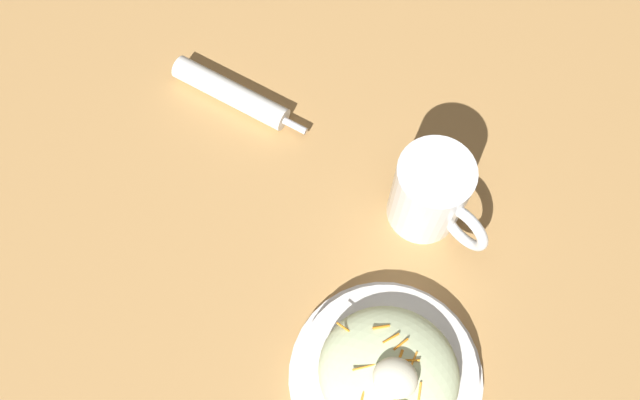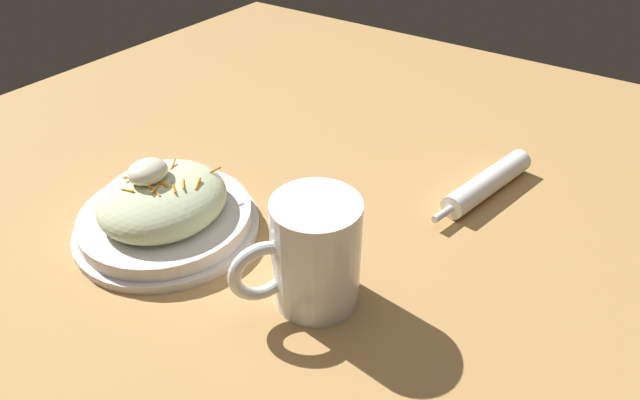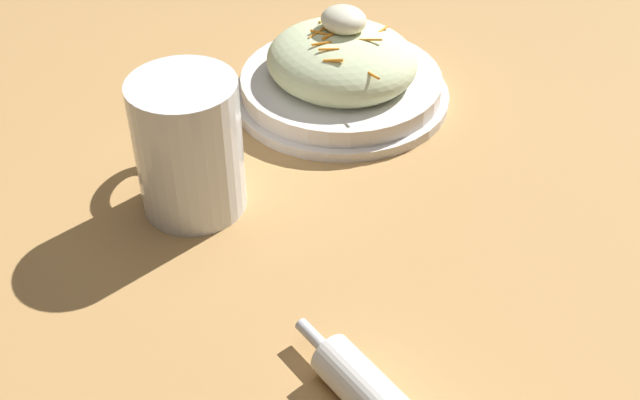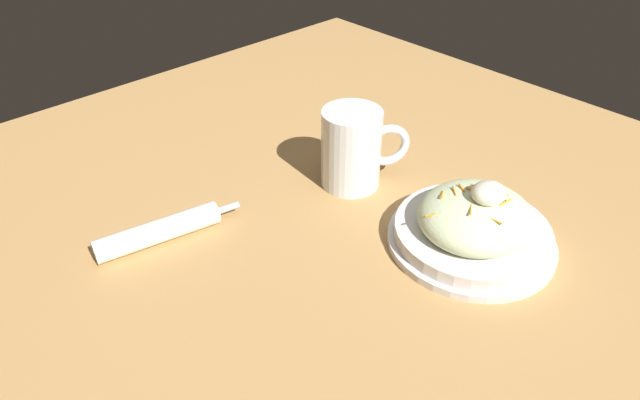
% 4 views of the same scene
% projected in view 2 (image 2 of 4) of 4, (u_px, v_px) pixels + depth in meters
% --- Properties ---
extents(ground_plane, '(1.43, 1.43, 0.00)m').
position_uv_depth(ground_plane, '(316.00, 206.00, 0.77)').
color(ground_plane, '#B2844C').
extents(salad_plate, '(0.24, 0.24, 0.11)m').
position_uv_depth(salad_plate, '(165.00, 209.00, 0.70)').
color(salad_plate, silver).
rests_on(salad_plate, ground_plane).
extents(beer_mug, '(0.14, 0.10, 0.13)m').
position_uv_depth(beer_mug, '(314.00, 259.00, 0.59)').
color(beer_mug, white).
rests_on(beer_mug, ground_plane).
extents(napkin_roll, '(0.22, 0.07, 0.03)m').
position_uv_depth(napkin_roll, '(487.00, 183.00, 0.78)').
color(napkin_roll, white).
rests_on(napkin_roll, ground_plane).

